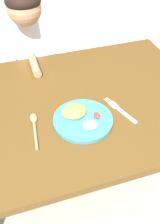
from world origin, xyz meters
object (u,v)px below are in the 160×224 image
(plate, at_px, (81,118))
(person, at_px, (30,58))
(fork, at_px, (120,110))
(spoon, at_px, (34,126))

(plate, relative_size, person, 0.25)
(plate, xyz_separation_m, person, (-0.13, 0.69, -0.07))
(plate, bearing_deg, fork, 1.81)
(fork, relative_size, person, 0.20)
(person, bearing_deg, spoon, 82.65)
(spoon, bearing_deg, plate, -90.37)
(person, bearing_deg, plate, 100.29)
(spoon, bearing_deg, person, -1.61)
(plate, distance_m, spoon, 0.21)
(plate, relative_size, spoon, 1.24)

